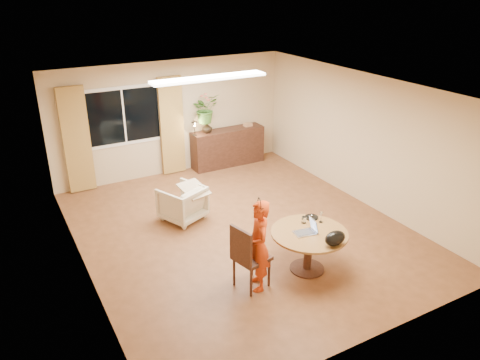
{
  "coord_description": "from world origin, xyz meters",
  "views": [
    {
      "loc": [
        -3.65,
        -6.53,
        4.25
      ],
      "look_at": [
        -0.14,
        -0.2,
        1.1
      ],
      "focal_mm": 35.0,
      "sensor_mm": 36.0,
      "label": 1
    }
  ],
  "objects_px": {
    "child": "(259,246)",
    "sideboard": "(228,147)",
    "dining_chair": "(252,256)",
    "armchair": "(182,203)",
    "dining_table": "(309,240)"
  },
  "relations": [
    {
      "from": "child",
      "to": "sideboard",
      "type": "relative_size",
      "value": 0.78
    },
    {
      "from": "dining_chair",
      "to": "child",
      "type": "bearing_deg",
      "value": -54.0
    },
    {
      "from": "armchair",
      "to": "dining_chair",
      "type": "bearing_deg",
      "value": 68.6
    },
    {
      "from": "dining_chair",
      "to": "armchair",
      "type": "bearing_deg",
      "value": 78.82
    },
    {
      "from": "child",
      "to": "sideboard",
      "type": "distance_m",
      "value": 4.99
    },
    {
      "from": "dining_table",
      "to": "sideboard",
      "type": "distance_m",
      "value": 4.71
    },
    {
      "from": "child",
      "to": "dining_chair",
      "type": "bearing_deg",
      "value": -113.93
    },
    {
      "from": "dining_chair",
      "to": "armchair",
      "type": "distance_m",
      "value": 2.46
    },
    {
      "from": "sideboard",
      "to": "armchair",
      "type": "bearing_deg",
      "value": -134.61
    },
    {
      "from": "dining_chair",
      "to": "armchair",
      "type": "height_order",
      "value": "dining_chair"
    },
    {
      "from": "dining_chair",
      "to": "child",
      "type": "height_order",
      "value": "child"
    },
    {
      "from": "sideboard",
      "to": "dining_chair",
      "type": "bearing_deg",
      "value": -113.56
    },
    {
      "from": "armchair",
      "to": "sideboard",
      "type": "distance_m",
      "value": 2.94
    },
    {
      "from": "dining_chair",
      "to": "child",
      "type": "xyz_separation_m",
      "value": [
        0.07,
        -0.06,
        0.18
      ]
    },
    {
      "from": "dining_chair",
      "to": "child",
      "type": "distance_m",
      "value": 0.21
    }
  ]
}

